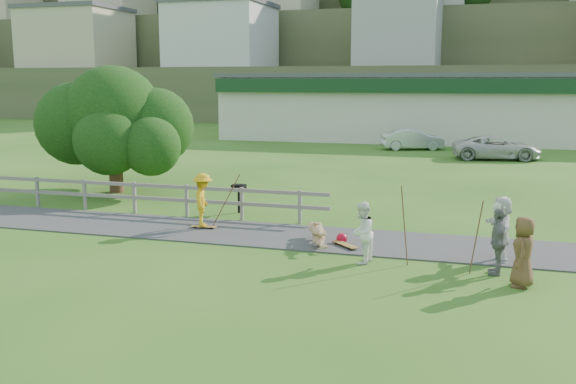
{
  "coord_description": "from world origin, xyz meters",
  "views": [
    {
      "loc": [
        7.44,
        -16.25,
        4.59
      ],
      "look_at": [
        1.99,
        2.0,
        1.26
      ],
      "focal_mm": 40.0,
      "sensor_mm": 36.0,
      "label": 1
    }
  ],
  "objects_px": {
    "car_white": "(496,148)",
    "bbq": "(239,199)",
    "spectator_c": "(523,252)",
    "car_silver": "(413,139)",
    "skater_rider": "(203,203)",
    "spectator_a": "(362,233)",
    "spectator_b": "(498,241)",
    "tree": "(115,144)",
    "skater_fallen": "(318,233)",
    "spectator_d": "(501,229)"
  },
  "relations": [
    {
      "from": "spectator_b",
      "to": "bbq",
      "type": "bearing_deg",
      "value": -121.32
    },
    {
      "from": "skater_fallen",
      "to": "spectator_b",
      "type": "xyz_separation_m",
      "value": [
        4.75,
        -1.45,
        0.47
      ]
    },
    {
      "from": "spectator_c",
      "to": "car_silver",
      "type": "height_order",
      "value": "spectator_c"
    },
    {
      "from": "car_silver",
      "to": "car_white",
      "type": "distance_m",
      "value": 6.63
    },
    {
      "from": "spectator_d",
      "to": "tree",
      "type": "distance_m",
      "value": 16.31
    },
    {
      "from": "spectator_a",
      "to": "car_silver",
      "type": "bearing_deg",
      "value": -168.89
    },
    {
      "from": "tree",
      "to": "skater_fallen",
      "type": "bearing_deg",
      "value": -30.79
    },
    {
      "from": "tree",
      "to": "spectator_c",
      "type": "bearing_deg",
      "value": -28.34
    },
    {
      "from": "skater_rider",
      "to": "spectator_a",
      "type": "height_order",
      "value": "skater_rider"
    },
    {
      "from": "skater_fallen",
      "to": "tree",
      "type": "distance_m",
      "value": 11.91
    },
    {
      "from": "spectator_a",
      "to": "car_silver",
      "type": "distance_m",
      "value": 27.75
    },
    {
      "from": "tree",
      "to": "spectator_b",
      "type": "bearing_deg",
      "value": -26.69
    },
    {
      "from": "spectator_c",
      "to": "car_white",
      "type": "xyz_separation_m",
      "value": [
        -0.08,
        24.48,
        -0.11
      ]
    },
    {
      "from": "skater_fallen",
      "to": "car_silver",
      "type": "bearing_deg",
      "value": 68.43
    },
    {
      "from": "spectator_a",
      "to": "skater_rider",
      "type": "bearing_deg",
      "value": -105.24
    },
    {
      "from": "car_silver",
      "to": "car_white",
      "type": "height_order",
      "value": "car_white"
    },
    {
      "from": "bbq",
      "to": "car_silver",
      "type": "bearing_deg",
      "value": 79.89
    },
    {
      "from": "skater_rider",
      "to": "bbq",
      "type": "relative_size",
      "value": 1.65
    },
    {
      "from": "spectator_b",
      "to": "car_white",
      "type": "bearing_deg",
      "value": 178.06
    },
    {
      "from": "skater_rider",
      "to": "spectator_a",
      "type": "distance_m",
      "value": 5.85
    },
    {
      "from": "spectator_d",
      "to": "car_silver",
      "type": "xyz_separation_m",
      "value": [
        -4.91,
        26.57,
        -0.16
      ]
    },
    {
      "from": "car_silver",
      "to": "car_white",
      "type": "xyz_separation_m",
      "value": [
        5.24,
        -4.05,
        0.0
      ]
    },
    {
      "from": "spectator_a",
      "to": "spectator_c",
      "type": "height_order",
      "value": "spectator_c"
    },
    {
      "from": "skater_rider",
      "to": "spectator_d",
      "type": "distance_m",
      "value": 8.83
    },
    {
      "from": "spectator_b",
      "to": "spectator_d",
      "type": "xyz_separation_m",
      "value": [
        0.1,
        1.14,
        0.04
      ]
    },
    {
      "from": "spectator_c",
      "to": "tree",
      "type": "relative_size",
      "value": 0.25
    },
    {
      "from": "spectator_a",
      "to": "spectator_d",
      "type": "bearing_deg",
      "value": 116.54
    },
    {
      "from": "car_white",
      "to": "tree",
      "type": "relative_size",
      "value": 0.77
    },
    {
      "from": "car_white",
      "to": "tree",
      "type": "xyz_separation_m",
      "value": [
        -15.32,
        -16.17,
        1.3
      ]
    },
    {
      "from": "skater_rider",
      "to": "bbq",
      "type": "xyz_separation_m",
      "value": [
        0.15,
        2.69,
        -0.33
      ]
    },
    {
      "from": "skater_fallen",
      "to": "car_white",
      "type": "distance_m",
      "value": 22.81
    },
    {
      "from": "skater_rider",
      "to": "car_silver",
      "type": "height_order",
      "value": "skater_rider"
    },
    {
      "from": "bbq",
      "to": "spectator_a",
      "type": "bearing_deg",
      "value": -44.53
    },
    {
      "from": "spectator_c",
      "to": "car_silver",
      "type": "relative_size",
      "value": 0.38
    },
    {
      "from": "car_white",
      "to": "spectator_d",
      "type": "bearing_deg",
      "value": 170.83
    },
    {
      "from": "skater_fallen",
      "to": "spectator_d",
      "type": "xyz_separation_m",
      "value": [
        4.86,
        -0.31,
        0.52
      ]
    },
    {
      "from": "spectator_b",
      "to": "spectator_d",
      "type": "distance_m",
      "value": 1.14
    },
    {
      "from": "car_white",
      "to": "spectator_b",
      "type": "bearing_deg",
      "value": 170.63
    },
    {
      "from": "skater_rider",
      "to": "spectator_b",
      "type": "height_order",
      "value": "skater_rider"
    },
    {
      "from": "car_silver",
      "to": "skater_rider",
      "type": "bearing_deg",
      "value": 152.72
    },
    {
      "from": "spectator_b",
      "to": "spectator_c",
      "type": "relative_size",
      "value": 1.01
    },
    {
      "from": "skater_rider",
      "to": "bbq",
      "type": "height_order",
      "value": "skater_rider"
    },
    {
      "from": "spectator_d",
      "to": "car_silver",
      "type": "bearing_deg",
      "value": 179.74
    },
    {
      "from": "skater_rider",
      "to": "car_silver",
      "type": "bearing_deg",
      "value": -27.67
    },
    {
      "from": "spectator_a",
      "to": "spectator_b",
      "type": "relative_size",
      "value": 0.98
    },
    {
      "from": "spectator_b",
      "to": "bbq",
      "type": "xyz_separation_m",
      "value": [
        -8.5,
        5.0,
        -0.31
      ]
    },
    {
      "from": "skater_fallen",
      "to": "skater_rider",
      "type": "bearing_deg",
      "value": 145.88
    },
    {
      "from": "car_white",
      "to": "bbq",
      "type": "bearing_deg",
      "value": 146.08
    },
    {
      "from": "spectator_a",
      "to": "spectator_b",
      "type": "xyz_separation_m",
      "value": [
        3.27,
        -0.0,
        0.02
      ]
    },
    {
      "from": "car_silver",
      "to": "car_white",
      "type": "bearing_deg",
      "value": -146.39
    }
  ]
}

